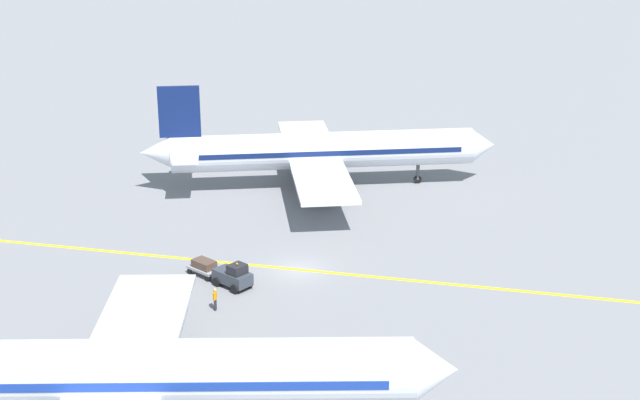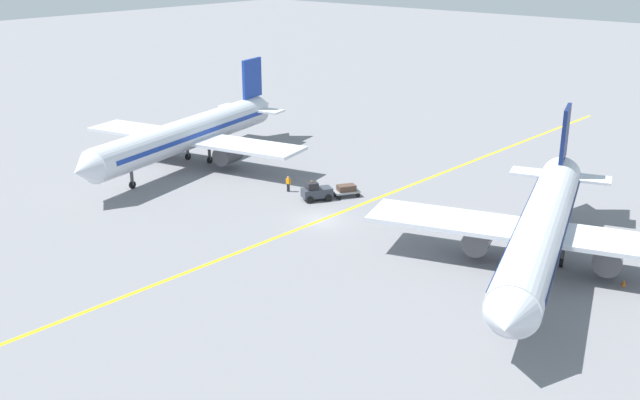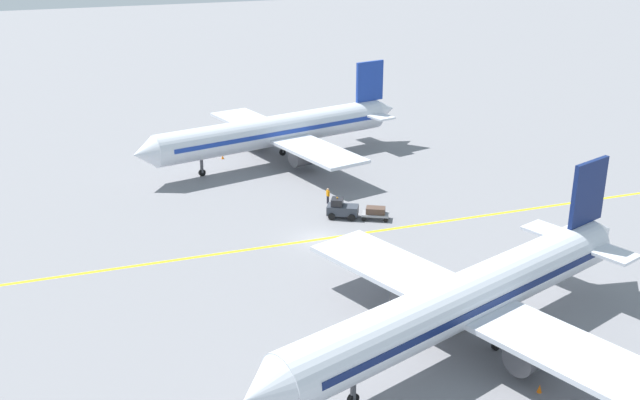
% 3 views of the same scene
% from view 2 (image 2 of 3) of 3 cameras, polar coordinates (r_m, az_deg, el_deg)
% --- Properties ---
extents(ground_plane, '(400.00, 400.00, 0.00)m').
position_cam_2_polar(ground_plane, '(70.35, 0.08, -1.55)').
color(ground_plane, slate).
extents(apron_yellow_centreline, '(3.91, 119.96, 0.01)m').
position_cam_2_polar(apron_yellow_centreline, '(70.35, 0.08, -1.55)').
color(apron_yellow_centreline, yellow).
rests_on(apron_yellow_centreline, ground).
extents(airplane_at_gate, '(28.22, 34.64, 10.60)m').
position_cam_2_polar(airplane_at_gate, '(60.87, 16.60, -2.03)').
color(airplane_at_gate, silver).
rests_on(airplane_at_gate, ground).
extents(airplane_adjacent_stand, '(28.46, 35.26, 10.60)m').
position_cam_2_polar(airplane_adjacent_stand, '(88.14, -9.95, 4.98)').
color(airplane_adjacent_stand, silver).
rests_on(airplane_adjacent_stand, ground).
extents(baggage_tug_dark, '(2.84, 3.35, 2.11)m').
position_cam_2_polar(baggage_tug_dark, '(75.50, -0.31, 0.65)').
color(baggage_tug_dark, '#333842').
rests_on(baggage_tug_dark, ground).
extents(baggage_cart_trailing, '(2.51, 2.95, 1.24)m').
position_cam_2_polar(baggage_cart_trailing, '(76.63, 2.02, 0.80)').
color(baggage_cart_trailing, gray).
rests_on(baggage_cart_trailing, ground).
extents(ground_crew_worker, '(0.58, 0.26, 1.68)m').
position_cam_2_polar(ground_crew_worker, '(78.13, -2.43, 1.28)').
color(ground_crew_worker, '#23232D').
rests_on(ground_crew_worker, ground).
extents(traffic_cone_near_nose, '(0.32, 0.32, 0.55)m').
position_cam_2_polar(traffic_cone_near_nose, '(88.02, -14.18, 2.33)').
color(traffic_cone_near_nose, orange).
rests_on(traffic_cone_near_nose, ground).
extents(traffic_cone_mid_apron, '(0.32, 0.32, 0.55)m').
position_cam_2_polar(traffic_cone_mid_apron, '(61.71, 22.15, -5.85)').
color(traffic_cone_mid_apron, orange).
rests_on(traffic_cone_mid_apron, ground).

